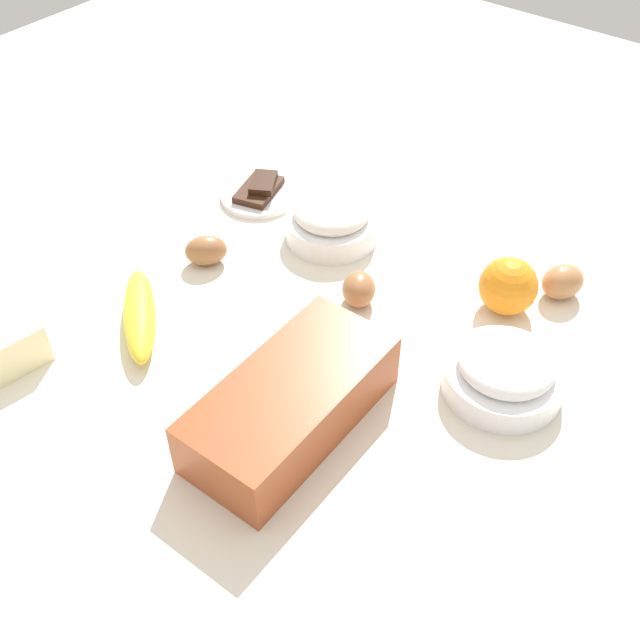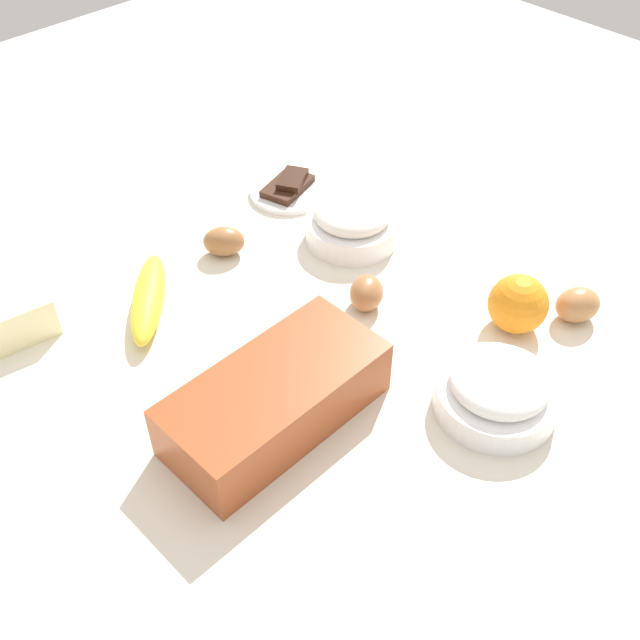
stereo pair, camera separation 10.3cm
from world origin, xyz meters
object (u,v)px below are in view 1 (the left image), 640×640
egg_beside_bowl (359,289)px  egg_loose (563,282)px  banana (140,315)px  orange_fruit (508,286)px  chocolate_plate (259,193)px  butter_block (7,347)px  loaf_pan (291,402)px  egg_near_butter (206,250)px  flour_bowl (332,220)px  sugar_bowl (505,371)px

egg_beside_bowl → egg_loose: 0.30m
banana → orange_fruit: orange_fruit is taller
egg_beside_bowl → chocolate_plate: (0.11, 0.29, -0.01)m
butter_block → egg_beside_bowl: butter_block is taller
egg_beside_bowl → loaf_pan: bearing=-163.6°
egg_loose → banana: bearing=134.3°
egg_beside_bowl → egg_loose: (0.19, -0.22, 0.00)m
banana → egg_near_butter: 0.16m
loaf_pan → butter_block: 0.39m
egg_loose → butter_block: bearing=138.4°
banana → egg_beside_bowl: 0.31m
flour_bowl → egg_loose: (0.10, -0.35, -0.01)m
flour_bowl → orange_fruit: 0.30m
egg_beside_bowl → egg_near_butter: bearing=106.8°
flour_bowl → banana: size_ratio=0.77×
loaf_pan → sugar_bowl: bearing=-40.5°
egg_beside_bowl → orange_fruit: bearing=-55.5°
loaf_pan → chocolate_plate: bearing=45.1°
flour_bowl → chocolate_plate: flour_bowl is taller
egg_loose → chocolate_plate: 0.52m
sugar_bowl → butter_block: size_ratio=1.73×
loaf_pan → flour_bowl: 0.38m
orange_fruit → egg_beside_bowl: size_ratio=1.37×
chocolate_plate → egg_near_butter: bearing=-164.1°
orange_fruit → egg_near_butter: bearing=114.9°
flour_bowl → butter_block: bearing=160.9°
butter_block → banana: bearing=-27.4°
chocolate_plate → sugar_bowl: bearing=-103.7°
egg_loose → orange_fruit: bearing=146.3°
loaf_pan → sugar_bowl: (0.21, -0.18, -0.01)m
loaf_pan → butter_block: (-0.15, 0.36, -0.01)m
loaf_pan → egg_loose: bearing=-20.8°
flour_bowl → egg_loose: flour_bowl is taller
sugar_bowl → egg_loose: bearing=5.5°
butter_block → egg_near_butter: butter_block is taller
flour_bowl → egg_beside_bowl: bearing=-128.1°
chocolate_plate → orange_fruit: bearing=-88.7°
egg_beside_bowl → chocolate_plate: 0.31m
egg_near_butter → chocolate_plate: (0.18, 0.05, -0.01)m
sugar_bowl → loaf_pan: bearing=140.5°
flour_bowl → egg_loose: bearing=-74.4°
flour_bowl → sugar_bowl: (-0.12, -0.37, -0.00)m
butter_block → egg_loose: 0.78m
sugar_bowl → chocolate_plate: 0.55m
egg_near_butter → egg_beside_bowl: bearing=-73.2°
loaf_pan → banana: loaf_pan is taller
flour_bowl → egg_near_butter: size_ratio=2.28×
sugar_bowl → egg_near_butter: bearing=96.0°
loaf_pan → orange_fruit: 0.37m
butter_block → egg_loose: size_ratio=1.40×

